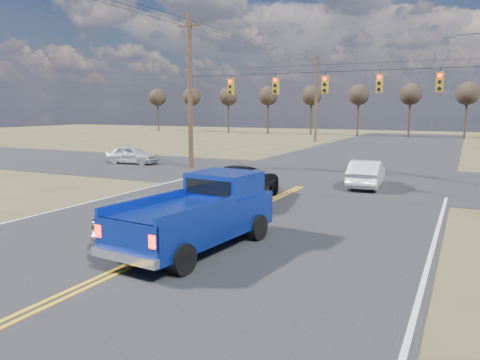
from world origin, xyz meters
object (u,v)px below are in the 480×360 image
at_px(pickup_truck, 200,214).
at_px(black_suv, 240,183).
at_px(cross_car_west, 132,155).
at_px(silver_suv, 151,214).
at_px(white_car_queue, 367,174).
at_px(dgrey_car_queue, 240,178).

bearing_deg(pickup_truck, black_suv, 112.90).
xyz_separation_m(black_suv, cross_car_west, (-12.90, 8.72, -0.11)).
bearing_deg(silver_suv, white_car_queue, -115.31).
bearing_deg(pickup_truck, white_car_queue, 86.54).
distance_m(silver_suv, dgrey_car_queue, 8.81).
bearing_deg(cross_car_west, pickup_truck, -142.89).
distance_m(silver_suv, cross_car_west, 19.85).
relative_size(dgrey_car_queue, cross_car_west, 1.12).
bearing_deg(silver_suv, pickup_truck, 161.43).
distance_m(black_suv, white_car_queue, 7.32).
bearing_deg(cross_car_west, dgrey_car_queue, -125.18).
xyz_separation_m(pickup_truck, cross_car_west, (-14.95, 15.50, -0.35)).
relative_size(pickup_truck, white_car_queue, 1.35).
distance_m(pickup_truck, silver_suv, 2.09).
bearing_deg(dgrey_car_queue, cross_car_west, -26.98).
xyz_separation_m(silver_suv, dgrey_car_queue, (-1.16, 8.73, -0.11)).
distance_m(pickup_truck, dgrey_car_queue, 9.71).
distance_m(dgrey_car_queue, cross_car_west, 13.36).
xyz_separation_m(silver_suv, black_suv, (-0.02, 6.36, 0.04)).
bearing_deg(white_car_queue, cross_car_west, -13.11).
bearing_deg(cross_car_west, silver_suv, -146.24).
distance_m(silver_suv, white_car_queue, 13.04).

